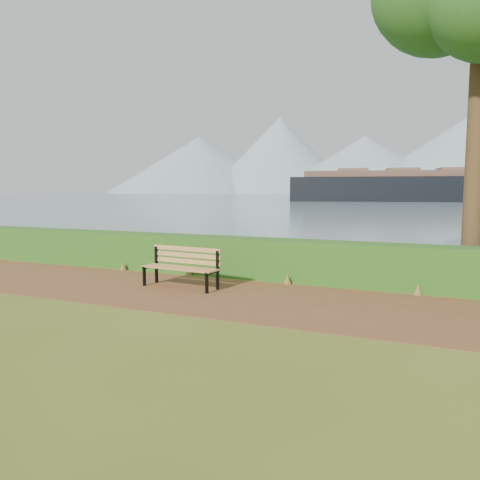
% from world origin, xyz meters
% --- Properties ---
extents(ground, '(140.00, 140.00, 0.00)m').
position_xyz_m(ground, '(0.00, 0.00, 0.00)').
color(ground, '#435217').
rests_on(ground, ground).
extents(path, '(40.00, 3.40, 0.01)m').
position_xyz_m(path, '(0.00, 0.30, 0.01)').
color(path, brown).
rests_on(path, ground).
extents(hedge, '(32.00, 0.85, 1.00)m').
position_xyz_m(hedge, '(0.00, 2.60, 0.50)').
color(hedge, '#1F4F16').
rests_on(hedge, ground).
extents(water, '(700.00, 510.00, 0.00)m').
position_xyz_m(water, '(0.00, 260.00, 0.01)').
color(water, slate).
rests_on(water, ground).
extents(mountains, '(585.00, 190.00, 70.00)m').
position_xyz_m(mountains, '(-9.17, 406.05, 27.70)').
color(mountains, gray).
rests_on(mountains, ground).
extents(bench, '(1.88, 0.68, 0.92)m').
position_xyz_m(bench, '(-0.50, 0.74, 0.53)').
color(bench, black).
rests_on(bench, ground).
extents(cargo_ship, '(71.63, 26.93, 21.54)m').
position_xyz_m(cargo_ship, '(10.74, 98.68, 3.21)').
color(cargo_ship, black).
rests_on(cargo_ship, ground).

